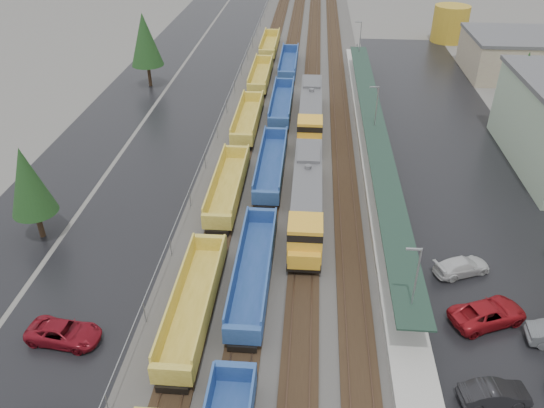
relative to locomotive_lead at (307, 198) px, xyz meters
The scene contains 19 objects.
ballast_strip 25.45m from the locomotive_lead, 94.52° to the left, with size 20.00×160.00×0.08m, color #302D2B.
trackbed 25.44m from the locomotive_lead, 94.52° to the left, with size 14.60×160.00×0.22m.
west_parking_lot 30.55m from the locomotive_lead, 123.93° to the left, with size 10.00×160.00×0.02m, color black.
west_road 37.06m from the locomotive_lead, 136.89° to the left, with size 9.00×160.00×0.02m, color black.
east_commuter_lot 22.97m from the locomotive_lead, 41.94° to the left, with size 16.00×100.00×0.02m, color black.
station_platform 17.10m from the locomotive_lead, 63.86° to the left, with size 3.00×80.00×8.00m.
chainlink_fence 26.36m from the locomotive_lead, 115.87° to the left, with size 0.08×160.04×2.02m.
tree_west_near 24.71m from the locomotive_lead, 168.86° to the right, with size 3.96×3.96×9.00m.
tree_west_far 43.50m from the locomotive_lead, 125.33° to the left, with size 4.84×4.84×11.00m.
tree_east 35.14m from the locomotive_lead, 41.83° to the left, with size 4.40×4.40×10.00m.
locomotive_lead is the anchor object (origin of this frame).
locomotive_trail 21.00m from the locomotive_lead, 90.00° to the left, with size 2.90×19.12×4.33m.
well_string_yellow 8.79m from the locomotive_lead, 156.60° to the left, with size 2.79×117.69×2.47m.
well_string_blue 4.20m from the locomotive_lead, behind, with size 2.73×105.20×2.42m.
storage_tank 69.74m from the locomotive_lead, 68.06° to the left, with size 6.71×6.71×6.71m, color #B48F24.
parked_car_west_c 23.85m from the locomotive_lead, 134.63° to the right, with size 5.28×2.43×1.47m, color maroon.
parked_car_east_a 23.35m from the locomotive_lead, 58.22° to the right, with size 4.44×1.55×1.46m, color black.
parked_car_east_b 18.69m from the locomotive_lead, 42.68° to the right, with size 5.80×2.67×1.61m, color maroon.
parked_car_east_c 14.94m from the locomotive_lead, 28.46° to the right, with size 4.82×1.96×1.40m, color silver.
Camera 1 is at (2.07, -7.73, 28.47)m, focal length 35.00 mm.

